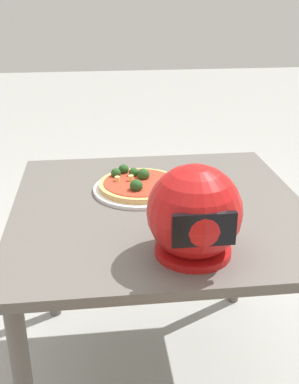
{
  "coord_description": "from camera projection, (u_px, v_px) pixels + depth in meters",
  "views": [
    {
      "loc": [
        0.2,
        1.37,
        1.37
      ],
      "look_at": [
        0.03,
        -0.06,
        0.74
      ],
      "focal_mm": 44.14,
      "sensor_mm": 36.0,
      "label": 1
    }
  ],
  "objects": [
    {
      "name": "ground_plane",
      "position": [
        158.0,
        373.0,
        1.82
      ],
      "size": [
        14.0,
        14.0,
        0.0
      ],
      "primitive_type": "plane",
      "color": "#9E9E99"
    },
    {
      "name": "dining_table",
      "position": [
        159.0,
        229.0,
        1.57
      ],
      "size": [
        0.95,
        0.95,
        0.72
      ],
      "color": "#5B5651",
      "rests_on": "ground"
    },
    {
      "name": "pizza_plate",
      "position": [
        140.0,
        189.0,
        1.64
      ],
      "size": [
        0.32,
        0.32,
        0.01
      ],
      "primitive_type": "cylinder",
      "color": "white",
      "rests_on": "dining_table"
    },
    {
      "name": "pizza",
      "position": [
        139.0,
        183.0,
        1.63
      ],
      "size": [
        0.28,
        0.28,
        0.06
      ],
      "color": "tan",
      "rests_on": "pizza_plate"
    },
    {
      "name": "motorcycle_helmet",
      "position": [
        194.0,
        214.0,
        1.21
      ],
      "size": [
        0.25,
        0.25,
        0.25
      ],
      "color": "#B21414",
      "rests_on": "dining_table"
    }
  ]
}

